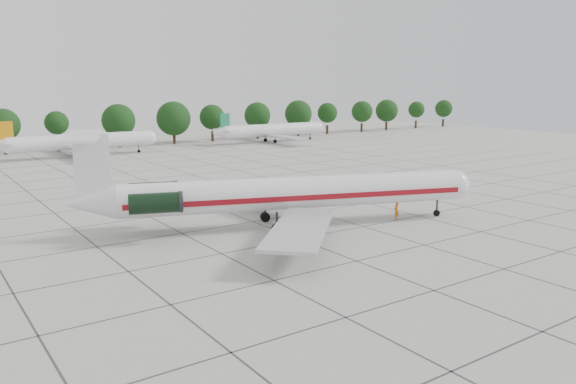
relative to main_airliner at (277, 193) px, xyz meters
name	(u,v)px	position (x,y,z in m)	size (l,w,h in m)	color
ground	(298,239)	(-0.82, -4.84, -3.42)	(260.00, 260.00, 0.00)	#B0AFA8
apron_joints	(221,210)	(-0.82, 10.16, -3.41)	(170.00, 170.00, 0.02)	#383838
main_airliner	(277,193)	(0.00, 0.00, 0.00)	(40.23, 30.60, 9.69)	silver
ground_crew	(396,210)	(12.18, -4.46, -2.43)	(0.72, 0.47, 1.98)	orange
bg_airliner_c	(82,142)	(-0.63, 67.91, -0.51)	(28.24, 27.20, 7.40)	silver
bg_airliner_d	(273,130)	(45.55, 69.94, -0.51)	(28.24, 27.20, 7.40)	silver
tree_line	(3,125)	(-12.50, 80.16, 2.56)	(249.86, 8.44, 10.22)	#332114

